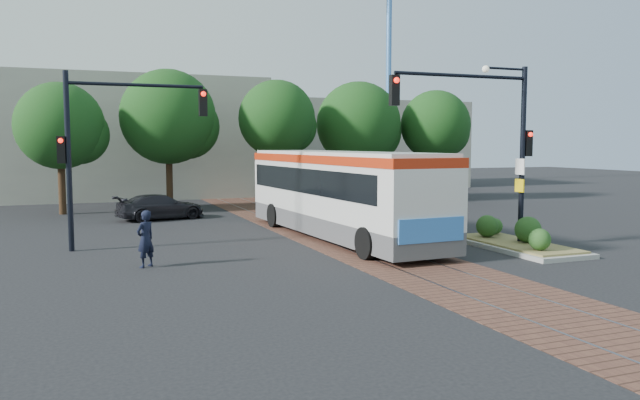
{
  "coord_description": "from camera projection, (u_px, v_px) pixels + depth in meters",
  "views": [
    {
      "loc": [
        -9.23,
        -18.33,
        3.6
      ],
      "look_at": [
        -1.21,
        2.26,
        1.6
      ],
      "focal_mm": 35.0,
      "sensor_mm": 36.0,
      "label": 1
    }
  ],
  "objects": [
    {
      "name": "city_bus",
      "position": [
        338.0,
        190.0,
        23.8
      ],
      "size": [
        3.29,
        12.48,
        3.3
      ],
      "rotation": [
        0.0,
        0.0,
        0.05
      ],
      "color": "#4D4D4F",
      "rests_on": "ground"
    },
    {
      "name": "officer",
      "position": [
        145.0,
        239.0,
        18.13
      ],
      "size": [
        0.73,
        0.69,
        1.67
      ],
      "primitive_type": "imported",
      "rotation": [
        0.0,
        0.0,
        3.79
      ],
      "color": "black",
      "rests_on": "ground"
    },
    {
      "name": "signal_pole_left",
      "position": [
        104.0,
        136.0,
        21.01
      ],
      "size": [
        4.99,
        0.34,
        6.0
      ],
      "color": "black",
      "rests_on": "ground"
    },
    {
      "name": "parked_car",
      "position": [
        160.0,
        207.0,
        29.67
      ],
      "size": [
        4.44,
        2.62,
        1.21
      ],
      "primitive_type": "imported",
      "rotation": [
        0.0,
        0.0,
        1.81
      ],
      "color": "black",
      "rests_on": "ground"
    },
    {
      "name": "ground",
      "position": [
        379.0,
        252.0,
        20.68
      ],
      "size": [
        120.0,
        120.0,
        0.0
      ],
      "primitive_type": "plane",
      "color": "black",
      "rests_on": "ground"
    },
    {
      "name": "trackbed",
      "position": [
        333.0,
        236.0,
        24.39
      ],
      "size": [
        3.6,
        40.0,
        0.02
      ],
      "color": "brown",
      "rests_on": "ground"
    },
    {
      "name": "traffic_island",
      "position": [
        515.0,
        238.0,
        21.56
      ],
      "size": [
        2.2,
        5.2,
        1.13
      ],
      "color": "gray",
      "rests_on": "ground"
    },
    {
      "name": "warehouses",
      "position": [
        201.0,
        141.0,
        46.82
      ],
      "size": [
        40.0,
        13.0,
        8.0
      ],
      "color": "#ADA899",
      "rests_on": "ground"
    },
    {
      "name": "crane",
      "position": [
        389.0,
        65.0,
        57.76
      ],
      "size": [
        8.0,
        0.5,
        18.0
      ],
      "color": "#3F72B2",
      "rests_on": "ground"
    },
    {
      "name": "signal_pole_main",
      "position": [
        493.0,
        127.0,
        20.95
      ],
      "size": [
        5.49,
        0.46,
        6.0
      ],
      "color": "black",
      "rests_on": "ground"
    },
    {
      "name": "tree_row",
      "position": [
        270.0,
        122.0,
        35.91
      ],
      "size": [
        26.4,
        5.6,
        7.67
      ],
      "color": "#382314",
      "rests_on": "ground"
    }
  ]
}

